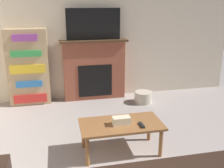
# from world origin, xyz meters

# --- Properties ---
(wall_back) EXTENTS (5.68, 0.06, 2.70)m
(wall_back) POSITION_xyz_m (0.00, 4.38, 1.35)
(wall_back) COLOR beige
(wall_back) RESTS_ON ground_plane
(fireplace) EXTENTS (1.30, 0.28, 1.18)m
(fireplace) POSITION_xyz_m (-0.07, 4.24, 0.59)
(fireplace) COLOR brown
(fireplace) RESTS_ON ground_plane
(tv) EXTENTS (1.02, 0.03, 0.58)m
(tv) POSITION_xyz_m (-0.07, 4.22, 1.47)
(tv) COLOR black
(tv) RESTS_ON fireplace
(coffee_table) EXTENTS (1.04, 0.54, 0.41)m
(coffee_table) POSITION_xyz_m (-0.04, 2.18, 0.35)
(coffee_table) COLOR brown
(coffee_table) RESTS_ON ground_plane
(tissue_box) EXTENTS (0.22, 0.12, 0.10)m
(tissue_box) POSITION_xyz_m (-0.05, 2.15, 0.46)
(tissue_box) COLOR beige
(tissue_box) RESTS_ON coffee_table
(remote_control) EXTENTS (0.04, 0.15, 0.02)m
(remote_control) POSITION_xyz_m (0.19, 2.06, 0.42)
(remote_control) COLOR black
(remote_control) RESTS_ON coffee_table
(bookshelf) EXTENTS (0.74, 0.29, 1.42)m
(bookshelf) POSITION_xyz_m (-1.31, 4.22, 0.71)
(bookshelf) COLOR tan
(bookshelf) RESTS_ON ground_plane
(storage_basket) EXTENTS (0.33, 0.33, 0.21)m
(storage_basket) POSITION_xyz_m (0.81, 3.79, 0.11)
(storage_basket) COLOR #BCB29E
(storage_basket) RESTS_ON ground_plane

